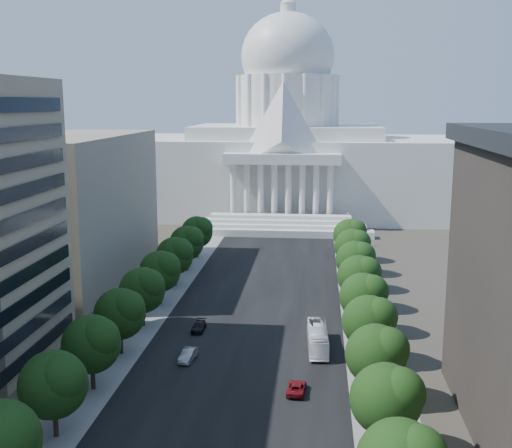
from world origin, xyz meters
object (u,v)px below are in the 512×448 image
(car_silver, at_px, (188,355))
(car_dark_b, at_px, (199,327))
(car_red, at_px, (297,388))
(city_bus, at_px, (318,338))

(car_silver, bearing_deg, car_dark_b, 100.04)
(car_red, distance_m, car_dark_b, 26.85)
(car_dark_b, bearing_deg, city_bus, -16.36)
(car_red, height_order, car_dark_b, car_dark_b)
(car_red, relative_size, car_dark_b, 1.03)
(car_silver, xyz_separation_m, car_dark_b, (-0.72, 12.11, -0.10))
(car_red, distance_m, city_bus, 15.48)
(car_silver, xyz_separation_m, car_red, (15.91, -8.96, -0.11))
(car_red, bearing_deg, car_silver, -25.47)
(car_silver, relative_size, car_red, 0.98)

